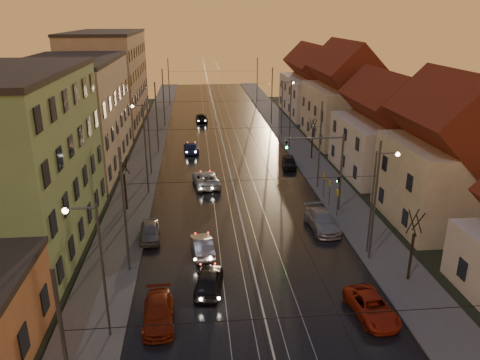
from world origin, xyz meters
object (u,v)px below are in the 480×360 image
object	(u,v)px
street_lamp_0	(96,259)
parked_right_0	(372,307)
street_lamp_2	(146,132)
traffic_light_mast	(331,163)
street_lamp_1	(377,192)
parked_right_1	(322,221)
driving_car_3	(191,147)
driving_car_4	(202,117)
driving_car_0	(209,280)
parked_left_3	(150,231)
street_lamp_3	(284,103)
parked_right_2	(289,162)
driving_car_1	(202,246)
driving_car_2	(206,179)
parked_left_2	(158,313)

from	to	relation	value
street_lamp_0	parked_right_0	world-z (taller)	street_lamp_0
street_lamp_2	traffic_light_mast	distance (m)	20.89
traffic_light_mast	street_lamp_0	bearing A→B (deg)	-136.90
street_lamp_1	parked_right_1	distance (m)	6.63
driving_car_3	parked_right_1	xyz separation A→B (m)	(10.91, -24.01, 0.07)
driving_car_4	street_lamp_0	bearing A→B (deg)	79.93
driving_car_0	parked_left_3	world-z (taller)	driving_car_0
street_lamp_0	street_lamp_3	xyz separation A→B (m)	(18.21, 44.00, 0.00)
driving_car_3	driving_car_0	bearing A→B (deg)	89.33
parked_right_2	driving_car_1	bearing A→B (deg)	-111.02
street_lamp_2	driving_car_1	bearing A→B (deg)	-73.49
street_lamp_0	street_lamp_2	bearing A→B (deg)	90.00
driving_car_2	parked_left_3	size ratio (longest dim) A/B	1.36
street_lamp_2	parked_right_1	size ratio (longest dim) A/B	1.57
traffic_light_mast	driving_car_0	distance (m)	16.73
parked_right_2	parked_right_0	bearing A→B (deg)	-84.54
parked_right_0	parked_left_3	bearing A→B (deg)	134.20
street_lamp_2	driving_car_1	distance (m)	20.20
street_lamp_3	driving_car_3	bearing A→B (deg)	-150.91
street_lamp_3	driving_car_3	world-z (taller)	street_lamp_3
driving_car_0	driving_car_4	xyz separation A→B (m)	(0.48, 50.28, 0.04)
traffic_light_mast	parked_left_2	world-z (taller)	traffic_light_mast
driving_car_1	parked_right_2	distance (m)	22.47
street_lamp_3	parked_right_2	xyz separation A→B (m)	(-2.11, -15.06, -4.22)
street_lamp_2	parked_right_2	world-z (taller)	street_lamp_2
parked_right_2	driving_car_3	bearing A→B (deg)	153.18
street_lamp_0	parked_left_2	size ratio (longest dim) A/B	1.83
parked_right_0	street_lamp_0	bearing A→B (deg)	175.50
driving_car_0	driving_car_4	bearing A→B (deg)	-82.64
street_lamp_2	parked_left_3	xyz separation A→B (m)	(1.50, -16.02, -4.23)
parked_left_2	driving_car_3	bearing A→B (deg)	84.55
street_lamp_0	driving_car_1	world-z (taller)	street_lamp_0
parked_left_3	parked_right_2	distance (m)	22.38
driving_car_4	driving_car_3	bearing A→B (deg)	81.28
street_lamp_3	parked_left_3	size ratio (longest dim) A/B	2.07
parked_left_2	driving_car_1	bearing A→B (deg)	68.74
driving_car_3	parked_left_3	xyz separation A→B (m)	(-3.22, -24.52, -0.01)
parked_left_2	parked_right_0	size ratio (longest dim) A/B	0.99
parked_right_0	traffic_light_mast	bearing A→B (deg)	77.64
traffic_light_mast	driving_car_3	world-z (taller)	traffic_light_mast
driving_car_1	parked_right_1	size ratio (longest dim) A/B	0.81
driving_car_4	parked_left_3	bearing A→B (deg)	80.06
parked_right_1	traffic_light_mast	bearing A→B (deg)	64.09
traffic_light_mast	driving_car_0	world-z (taller)	traffic_light_mast
parked_left_2	parked_left_3	bearing A→B (deg)	94.81
parked_left_2	parked_right_1	size ratio (longest dim) A/B	0.86
street_lamp_0	parked_left_2	xyz separation A→B (m)	(2.90, 1.08, -4.25)
street_lamp_1	driving_car_3	xyz separation A→B (m)	(-13.48, 28.50, -4.22)
driving_car_0	parked_right_1	size ratio (longest dim) A/B	0.82
traffic_light_mast	street_lamp_3	bearing A→B (deg)	87.73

